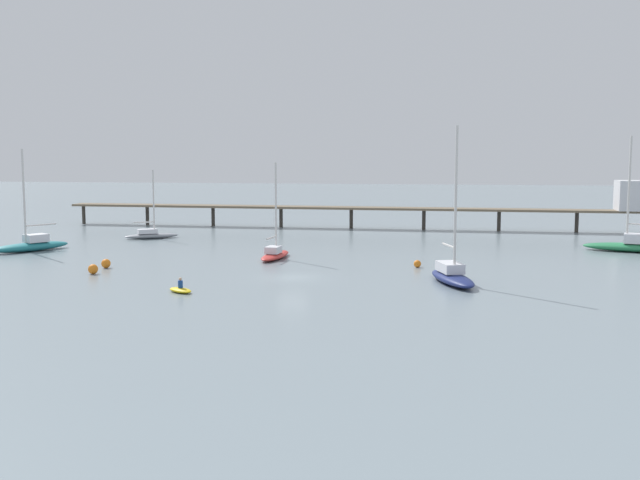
# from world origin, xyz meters

# --- Properties ---
(ground_plane) EXTENTS (400.00, 400.00, 0.00)m
(ground_plane) POSITION_xyz_m (0.00, 0.00, 0.00)
(ground_plane) COLOR gray
(pier) EXTENTS (82.65, 5.42, 6.92)m
(pier) POSITION_xyz_m (16.12, 42.62, 3.71)
(pier) COLOR brown
(pier) RESTS_ON ground_plane
(sailboat_green) EXTENTS (10.23, 5.19, 12.26)m
(sailboat_green) POSITION_xyz_m (32.61, 22.33, 0.78)
(sailboat_green) COLOR #287F4C
(sailboat_green) RESTS_ON ground_plane
(sailboat_gray) EXTENTS (6.51, 5.09, 8.46)m
(sailboat_gray) POSITION_xyz_m (-22.88, 26.36, 0.57)
(sailboat_gray) COLOR gray
(sailboat_gray) RESTS_ON ground_plane
(sailboat_teal) EXTENTS (6.61, 8.86, 10.90)m
(sailboat_teal) POSITION_xyz_m (-31.05, 12.78, 0.72)
(sailboat_teal) COLOR #1E727A
(sailboat_teal) RESTS_ON ground_plane
(sailboat_navy) EXTENTS (4.64, 8.37, 12.59)m
(sailboat_navy) POSITION_xyz_m (13.28, -0.78, 0.76)
(sailboat_navy) COLOR navy
(sailboat_navy) RESTS_ON ground_plane
(sailboat_red) EXTENTS (2.43, 7.20, 9.55)m
(sailboat_red) POSITION_xyz_m (-3.91, 11.03, 0.61)
(sailboat_red) COLOR red
(sailboat_red) RESTS_ON ground_plane
(dinghy_yellow) EXTENTS (2.55, 2.28, 1.14)m
(dinghy_yellow) POSITION_xyz_m (-6.98, -8.07, 0.22)
(dinghy_yellow) COLOR yellow
(dinghy_yellow) RESTS_ON ground_plane
(mooring_buoy_near) EXTENTS (0.86, 0.86, 0.86)m
(mooring_buoy_near) POSITION_xyz_m (-17.43, -0.85, 0.43)
(mooring_buoy_near) COLOR orange
(mooring_buoy_near) RESTS_ON ground_plane
(mooring_buoy_mid) EXTENTS (0.69, 0.69, 0.69)m
(mooring_buoy_mid) POSITION_xyz_m (10.27, 7.40, 0.34)
(mooring_buoy_mid) COLOR orange
(mooring_buoy_mid) RESTS_ON ground_plane
(mooring_buoy_inner) EXTENTS (0.84, 0.84, 0.84)m
(mooring_buoy_inner) POSITION_xyz_m (-17.84, 2.61, 0.42)
(mooring_buoy_inner) COLOR orange
(mooring_buoy_inner) RESTS_ON ground_plane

